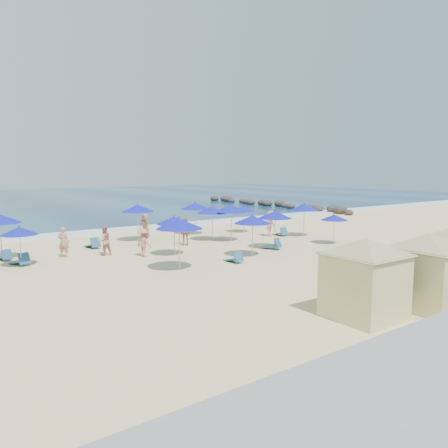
{
  "coord_description": "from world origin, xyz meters",
  "views": [
    {
      "loc": [
        -14.72,
        -17.64,
        4.95
      ],
      "look_at": [
        0.31,
        3.0,
        1.7
      ],
      "focal_mm": 35.0,
      "sensor_mm": 36.0,
      "label": 1
    }
  ],
  "objects_px": {
    "umbrella_9": "(244,209)",
    "beachgoer_2": "(185,231)",
    "umbrella_6": "(252,220)",
    "umbrella_11": "(334,217)",
    "beachgoer_5": "(144,243)",
    "cabana_0": "(365,268)",
    "umbrella_7": "(212,210)",
    "cabana_1": "(427,261)",
    "umbrella_12": "(231,208)",
    "umbrella_5": "(174,220)",
    "umbrella_1": "(19,231)",
    "rock_jetty": "(272,204)",
    "umbrella_13": "(195,206)",
    "beachgoer_1": "(104,241)",
    "umbrella_4": "(138,208)",
    "beachgoer_0": "(64,242)",
    "trash_bin": "(369,258)",
    "umbrella_10": "(304,207)",
    "beachgoer_3": "(271,224)",
    "cabana_2": "(447,253)",
    "umbrella_2": "(0,219)",
    "umbrella_3": "(179,224)",
    "beachgoer_4": "(145,226)",
    "umbrella_8": "(275,215)"
  },
  "relations": [
    {
      "from": "umbrella_2",
      "to": "beachgoer_5",
      "type": "relative_size",
      "value": 1.64
    },
    {
      "from": "umbrella_11",
      "to": "umbrella_4",
      "type": "bearing_deg",
      "value": 138.4
    },
    {
      "from": "beachgoer_4",
      "to": "beachgoer_2",
      "type": "bearing_deg",
      "value": -17.98
    },
    {
      "from": "umbrella_4",
      "to": "umbrella_12",
      "type": "bearing_deg",
      "value": -37.27
    },
    {
      "from": "cabana_1",
      "to": "beachgoer_0",
      "type": "relative_size",
      "value": 2.7
    },
    {
      "from": "trash_bin",
      "to": "umbrella_10",
      "type": "height_order",
      "value": "umbrella_10"
    },
    {
      "from": "trash_bin",
      "to": "beachgoer_2",
      "type": "xyz_separation_m",
      "value": [
        -4.53,
        10.74,
        0.5
      ]
    },
    {
      "from": "cabana_1",
      "to": "umbrella_12",
      "type": "bearing_deg",
      "value": 78.88
    },
    {
      "from": "umbrella_7",
      "to": "beachgoer_3",
      "type": "relative_size",
      "value": 1.31
    },
    {
      "from": "rock_jetty",
      "to": "umbrella_9",
      "type": "xyz_separation_m",
      "value": [
        -17.66,
        -16.23,
        1.49
      ]
    },
    {
      "from": "umbrella_9",
      "to": "beachgoer_1",
      "type": "relative_size",
      "value": 1.26
    },
    {
      "from": "umbrella_3",
      "to": "umbrella_13",
      "type": "xyz_separation_m",
      "value": [
        6.89,
        9.45,
        -0.14
      ]
    },
    {
      "from": "cabana_1",
      "to": "beachgoer_5",
      "type": "xyz_separation_m",
      "value": [
        -4.07,
        14.28,
        -0.9
      ]
    },
    {
      "from": "umbrella_12",
      "to": "umbrella_8",
      "type": "bearing_deg",
      "value": -82.09
    },
    {
      "from": "umbrella_1",
      "to": "rock_jetty",
      "type": "bearing_deg",
      "value": 28.97
    },
    {
      "from": "trash_bin",
      "to": "umbrella_1",
      "type": "height_order",
      "value": "umbrella_1"
    },
    {
      "from": "umbrella_5",
      "to": "beachgoer_1",
      "type": "relative_size",
      "value": 1.37
    },
    {
      "from": "umbrella_9",
      "to": "beachgoer_5",
      "type": "distance_m",
      "value": 11.25
    },
    {
      "from": "beachgoer_3",
      "to": "beachgoer_5",
      "type": "distance_m",
      "value": 10.89
    },
    {
      "from": "umbrella_11",
      "to": "beachgoer_2",
      "type": "relative_size",
      "value": 1.12
    },
    {
      "from": "beachgoer_4",
      "to": "beachgoer_5",
      "type": "height_order",
      "value": "beachgoer_4"
    },
    {
      "from": "beachgoer_5",
      "to": "umbrella_13",
      "type": "bearing_deg",
      "value": -70.32
    },
    {
      "from": "beachgoer_2",
      "to": "beachgoer_0",
      "type": "bearing_deg",
      "value": -134.38
    },
    {
      "from": "umbrella_1",
      "to": "umbrella_4",
      "type": "distance_m",
      "value": 9.12
    },
    {
      "from": "beachgoer_2",
      "to": "beachgoer_5",
      "type": "height_order",
      "value": "beachgoer_2"
    },
    {
      "from": "umbrella_9",
      "to": "beachgoer_3",
      "type": "distance_m",
      "value": 2.87
    },
    {
      "from": "umbrella_5",
      "to": "umbrella_12",
      "type": "height_order",
      "value": "umbrella_12"
    },
    {
      "from": "umbrella_1",
      "to": "umbrella_7",
      "type": "relative_size",
      "value": 0.86
    },
    {
      "from": "umbrella_8",
      "to": "umbrella_9",
      "type": "height_order",
      "value": "umbrella_8"
    },
    {
      "from": "umbrella_1",
      "to": "umbrella_12",
      "type": "relative_size",
      "value": 0.81
    },
    {
      "from": "umbrella_11",
      "to": "umbrella_13",
      "type": "bearing_deg",
      "value": 119.69
    },
    {
      "from": "beachgoer_1",
      "to": "umbrella_4",
      "type": "bearing_deg",
      "value": -142.0
    },
    {
      "from": "umbrella_6",
      "to": "umbrella_13",
      "type": "relative_size",
      "value": 0.98
    },
    {
      "from": "trash_bin",
      "to": "umbrella_7",
      "type": "relative_size",
      "value": 0.33
    },
    {
      "from": "umbrella_3",
      "to": "umbrella_12",
      "type": "relative_size",
      "value": 1.02
    },
    {
      "from": "umbrella_6",
      "to": "umbrella_11",
      "type": "xyz_separation_m",
      "value": [
        6.96,
        -0.01,
        -0.34
      ]
    },
    {
      "from": "umbrella_12",
      "to": "beachgoer_5",
      "type": "xyz_separation_m",
      "value": [
        -7.14,
        -1.31,
        -1.46
      ]
    },
    {
      "from": "cabana_0",
      "to": "umbrella_12",
      "type": "bearing_deg",
      "value": 69.0
    },
    {
      "from": "cabana_0",
      "to": "umbrella_2",
      "type": "bearing_deg",
      "value": 114.73
    },
    {
      "from": "umbrella_5",
      "to": "beachgoer_0",
      "type": "xyz_separation_m",
      "value": [
        -5.28,
        3.2,
        -1.15
      ]
    },
    {
      "from": "cabana_1",
      "to": "beachgoer_3",
      "type": "bearing_deg",
      "value": 66.7
    },
    {
      "from": "beachgoer_5",
      "to": "rock_jetty",
      "type": "bearing_deg",
      "value": -72.77
    },
    {
      "from": "umbrella_2",
      "to": "umbrella_10",
      "type": "distance_m",
      "value": 19.84
    },
    {
      "from": "umbrella_9",
      "to": "beachgoer_2",
      "type": "bearing_deg",
      "value": -161.53
    },
    {
      "from": "umbrella_13",
      "to": "cabana_2",
      "type": "bearing_deg",
      "value": -91.96
    },
    {
      "from": "cabana_0",
      "to": "umbrella_7",
      "type": "height_order",
      "value": "cabana_0"
    },
    {
      "from": "rock_jetty",
      "to": "cabana_2",
      "type": "height_order",
      "value": "cabana_2"
    },
    {
      "from": "umbrella_7",
      "to": "umbrella_9",
      "type": "bearing_deg",
      "value": 22.69
    },
    {
      "from": "cabana_0",
      "to": "umbrella_8",
      "type": "xyz_separation_m",
      "value": [
        6.27,
        11.14,
        0.43
      ]
    },
    {
      "from": "umbrella_13",
      "to": "beachgoer_1",
      "type": "distance_m",
      "value": 9.32
    }
  ]
}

